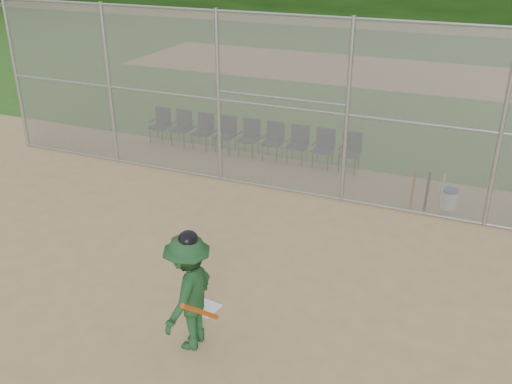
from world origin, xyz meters
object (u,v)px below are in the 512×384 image
at_px(batter_at_plate, 189,292).
at_px(chair_0, 160,126).
at_px(home_plate, 205,308).
at_px(water_cooler, 449,199).

bearing_deg(batter_at_plate, chair_0, 124.72).
bearing_deg(home_plate, water_cooler, 59.14).
xyz_separation_m(batter_at_plate, chair_0, (-5.08, 7.33, -0.42)).
height_order(home_plate, chair_0, chair_0).
height_order(water_cooler, chair_0, chair_0).
xyz_separation_m(water_cooler, chair_0, (-8.03, 1.19, 0.26)).
xyz_separation_m(home_plate, water_cooler, (3.17, 5.31, 0.21)).
height_order(batter_at_plate, water_cooler, batter_at_plate).
relative_size(home_plate, chair_0, 0.42).
bearing_deg(home_plate, batter_at_plate, -75.22).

